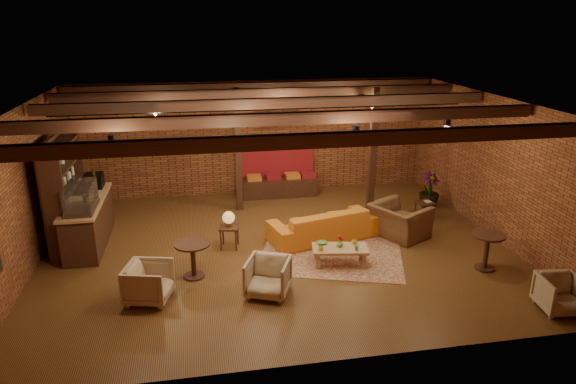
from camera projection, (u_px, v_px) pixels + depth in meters
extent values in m
plane|color=#3B220E|center=(278.00, 249.00, 11.32)|extent=(10.00, 10.00, 0.00)
cube|color=black|center=(277.00, 103.00, 10.28)|extent=(10.00, 8.00, 0.02)
cube|color=brown|center=(255.00, 138.00, 14.52)|extent=(10.00, 0.02, 3.20)
cube|color=brown|center=(324.00, 265.00, 7.08)|extent=(10.00, 0.02, 3.20)
cube|color=brown|center=(23.00, 193.00, 9.95)|extent=(0.02, 8.00, 3.20)
cube|color=brown|center=(494.00, 168.00, 11.65)|extent=(0.02, 8.00, 3.20)
cylinder|color=black|center=(266.00, 108.00, 11.89)|extent=(9.60, 0.12, 0.12)
cube|color=black|center=(238.00, 151.00, 13.12)|extent=(0.16, 0.16, 3.20)
cube|color=black|center=(373.00, 151.00, 13.14)|extent=(0.16, 0.16, 3.20)
imported|color=#337F33|center=(91.00, 190.00, 11.36)|extent=(0.35, 0.39, 0.30)
cube|color=orange|center=(281.00, 117.00, 13.54)|extent=(0.86, 0.06, 0.30)
cube|color=maroon|center=(331.00, 254.00, 11.03)|extent=(3.53, 3.08, 0.01)
imported|color=#C66A1B|center=(323.00, 224.00, 11.71)|extent=(2.63, 1.55, 0.72)
cube|color=#A6704D|center=(340.00, 249.00, 10.47)|extent=(1.20, 0.74, 0.05)
cube|color=#A6704D|center=(318.00, 262.00, 10.35)|extent=(0.07, 0.07, 0.33)
cube|color=#A6704D|center=(364.00, 261.00, 10.36)|extent=(0.07, 0.07, 0.33)
cube|color=#A6704D|center=(316.00, 253.00, 10.72)|extent=(0.07, 0.07, 0.33)
cube|color=#A6704D|center=(361.00, 253.00, 10.73)|extent=(0.07, 0.07, 0.33)
imported|color=gold|center=(321.00, 248.00, 10.32)|extent=(0.13, 0.13, 0.09)
imported|color=#5A9644|center=(356.00, 248.00, 10.33)|extent=(0.10, 0.10, 0.08)
imported|color=gold|center=(354.00, 242.00, 10.63)|extent=(0.13, 0.13, 0.09)
imported|color=#5A9644|center=(322.00, 243.00, 10.62)|extent=(0.22, 0.22, 0.05)
imported|color=#5A9644|center=(340.00, 244.00, 10.49)|extent=(0.12, 0.12, 0.11)
sphere|color=red|center=(340.00, 238.00, 10.44)|extent=(0.10, 0.10, 0.10)
cube|color=black|center=(229.00, 227.00, 11.22)|extent=(0.48, 0.48, 0.04)
cylinder|color=black|center=(229.00, 238.00, 11.30)|extent=(0.03, 0.03, 0.46)
cylinder|color=brown|center=(229.00, 226.00, 11.21)|extent=(0.14, 0.14, 0.02)
cylinder|color=brown|center=(229.00, 223.00, 11.19)|extent=(0.04, 0.04, 0.19)
sphere|color=gold|center=(229.00, 217.00, 11.14)|extent=(0.27, 0.27, 0.27)
cylinder|color=black|center=(192.00, 244.00, 9.87)|extent=(0.69, 0.69, 0.04)
cylinder|color=black|center=(193.00, 260.00, 9.98)|extent=(0.10, 0.10, 0.68)
cylinder|color=black|center=(194.00, 276.00, 10.09)|extent=(0.42, 0.42, 0.04)
imported|color=beige|center=(149.00, 281.00, 9.14)|extent=(0.87, 0.91, 0.78)
imported|color=beige|center=(268.00, 275.00, 9.34)|extent=(0.96, 0.93, 0.77)
imported|color=brown|center=(400.00, 216.00, 11.78)|extent=(1.26, 1.42, 1.04)
cube|color=black|center=(425.00, 203.00, 12.86)|extent=(0.47, 0.47, 0.04)
cylinder|color=black|center=(424.00, 211.00, 12.94)|extent=(0.04, 0.04, 0.41)
imported|color=black|center=(425.00, 202.00, 12.86)|extent=(0.18, 0.22, 0.02)
cylinder|color=black|center=(489.00, 235.00, 10.17)|extent=(0.65, 0.65, 0.04)
cylinder|color=black|center=(486.00, 252.00, 10.29)|extent=(0.10, 0.10, 0.71)
cylinder|color=black|center=(484.00, 268.00, 10.41)|extent=(0.39, 0.39, 0.04)
imported|color=beige|center=(561.00, 292.00, 8.83)|extent=(0.76, 0.72, 0.70)
imported|color=#4C7F4C|center=(433.00, 156.00, 13.35)|extent=(2.03, 2.03, 2.82)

